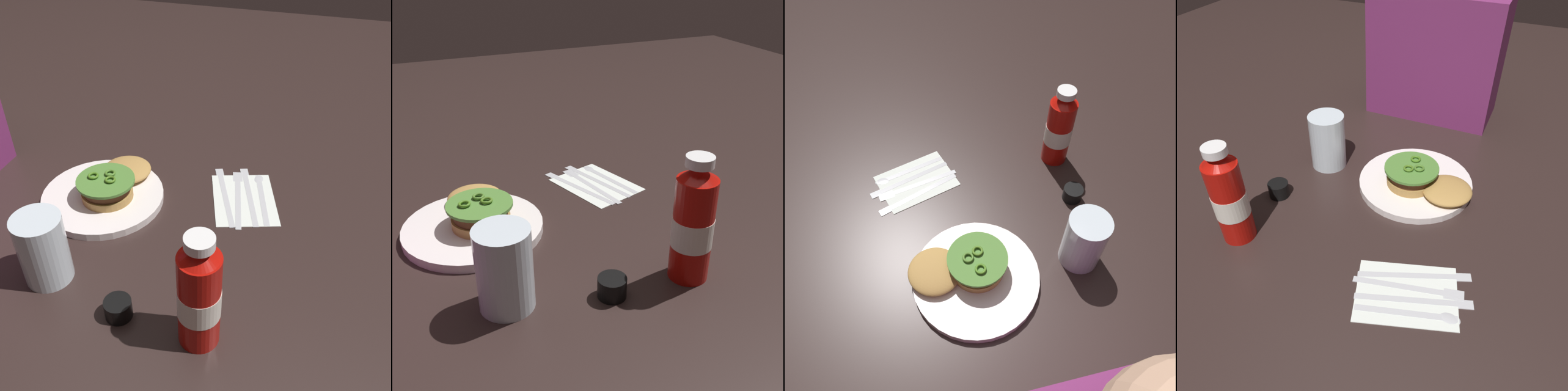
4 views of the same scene
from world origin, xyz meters
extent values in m
plane|color=black|center=(0.00, 0.00, 0.00)|extent=(3.00, 3.00, 0.00)
cylinder|color=white|center=(0.02, 0.13, 0.01)|extent=(0.26, 0.26, 0.02)
cylinder|color=#B18343|center=(0.02, 0.11, 0.03)|extent=(0.11, 0.11, 0.02)
cylinder|color=#512D19|center=(0.02, 0.11, 0.04)|extent=(0.10, 0.10, 0.02)
cylinder|color=red|center=(0.02, 0.11, 0.05)|extent=(0.09, 0.09, 0.01)
cylinder|color=#4D8032|center=(0.02, 0.11, 0.06)|extent=(0.12, 0.12, 0.01)
torus|color=#477726|center=(0.03, 0.11, 0.07)|extent=(0.02, 0.02, 0.01)
torus|color=#47741D|center=(0.01, 0.10, 0.07)|extent=(0.02, 0.02, 0.01)
torus|color=#457A1D|center=(0.02, 0.14, 0.07)|extent=(0.02, 0.02, 0.01)
ellipsoid|color=#B18343|center=(0.10, 0.11, 0.03)|extent=(0.11, 0.11, 0.03)
cylinder|color=#B00F09|center=(-0.25, -0.17, 0.09)|extent=(0.07, 0.07, 0.18)
cone|color=#B00F09|center=(-0.25, -0.17, 0.19)|extent=(0.06, 0.06, 0.02)
cylinder|color=white|center=(-0.25, -0.17, 0.21)|extent=(0.04, 0.04, 0.02)
cylinder|color=white|center=(-0.25, -0.17, 0.09)|extent=(0.07, 0.07, 0.05)
cylinder|color=silver|center=(-0.20, 0.12, 0.07)|extent=(0.09, 0.09, 0.13)
cylinder|color=black|center=(-0.25, -0.03, 0.02)|extent=(0.05, 0.05, 0.03)
cube|color=silver|center=(0.11, -0.17, 0.00)|extent=(0.21, 0.18, 0.00)
cube|color=silver|center=(0.12, -0.20, 0.00)|extent=(0.17, 0.06, 0.00)
ellipsoid|color=silver|center=(0.19, -0.18, 0.00)|extent=(0.04, 0.03, 0.00)
cube|color=silver|center=(0.11, -0.18, 0.00)|extent=(0.18, 0.07, 0.00)
cube|color=silver|center=(0.19, -0.15, 0.00)|extent=(0.08, 0.04, 0.00)
cube|color=silver|center=(0.11, -0.15, 0.00)|extent=(0.19, 0.06, 0.00)
cube|color=silver|center=(0.19, -0.14, 0.00)|extent=(0.04, 0.03, 0.00)
cube|color=silver|center=(0.10, -0.13, 0.00)|extent=(0.18, 0.08, 0.00)
cube|color=silver|center=(0.17, -0.10, 0.00)|extent=(0.08, 0.05, 0.00)
camera|label=1|loc=(-0.66, -0.28, 0.62)|focal=41.66mm
camera|label=2|loc=(-0.80, 0.25, 0.50)|focal=45.70mm
camera|label=3|loc=(0.10, 0.48, 0.76)|focal=36.06mm
camera|label=4|loc=(0.22, -0.57, 0.58)|focal=35.92mm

